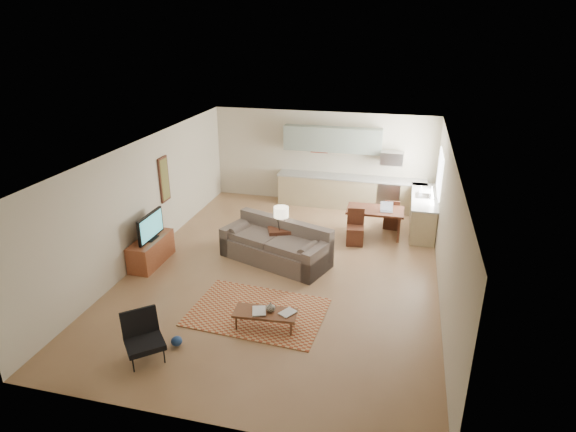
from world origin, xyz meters
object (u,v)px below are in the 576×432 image
(armchair, at_px, (144,339))
(console_table, at_px, (281,242))
(tv_credenza, at_px, (151,251))
(sofa, at_px, (275,243))
(coffee_table, at_px, (265,320))
(dining_table, at_px, (374,222))

(armchair, relative_size, console_table, 1.12)
(tv_credenza, bearing_deg, console_table, 20.83)
(sofa, distance_m, coffee_table, 2.60)
(coffee_table, distance_m, console_table, 2.86)
(console_table, bearing_deg, dining_table, 17.67)
(coffee_table, bearing_deg, armchair, -146.10)
(sofa, xyz_separation_m, console_table, (0.06, 0.28, -0.10))
(tv_credenza, distance_m, dining_table, 5.46)
(sofa, xyz_separation_m, dining_table, (2.05, 1.98, -0.09))
(sofa, xyz_separation_m, tv_credenza, (-2.68, -0.76, -0.15))
(console_table, bearing_deg, coffee_table, -103.70)
(armchair, relative_size, tv_credenza, 0.59)
(dining_table, bearing_deg, sofa, -136.89)
(coffee_table, distance_m, tv_credenza, 3.65)
(coffee_table, height_order, console_table, console_table)
(coffee_table, distance_m, armchair, 2.08)
(armchair, distance_m, dining_table, 6.59)
(tv_credenza, bearing_deg, sofa, 15.82)
(sofa, bearing_deg, coffee_table, -58.35)
(armchair, bearing_deg, tv_credenza, 75.75)
(tv_credenza, relative_size, console_table, 1.89)
(dining_table, bearing_deg, tv_credenza, -150.77)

